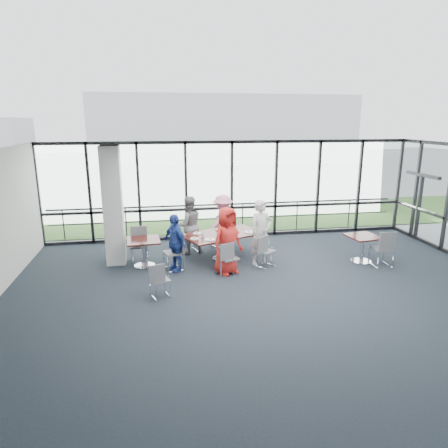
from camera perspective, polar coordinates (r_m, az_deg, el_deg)
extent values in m
cube|color=#202733|center=(8.99, 7.06, -10.79)|extent=(12.00, 10.00, 0.02)
cube|color=white|center=(8.15, 7.78, 10.05)|extent=(12.00, 10.00, 0.04)
cube|color=silver|center=(4.29, 28.14, -18.71)|extent=(12.00, 0.10, 3.20)
cube|color=white|center=(13.17, 1.11, 4.90)|extent=(12.00, 0.10, 3.20)
cube|color=black|center=(14.52, 26.08, 2.11)|extent=(0.12, 1.60, 2.10)
cube|color=white|center=(11.05, -15.57, 2.45)|extent=(0.50, 0.50, 3.20)
cube|color=gray|center=(18.33, -1.80, 2.53)|extent=(80.00, 70.00, 0.02)
cube|color=#2B501F|center=(16.39, -0.85, 1.18)|extent=(80.00, 5.00, 0.01)
cube|color=silver|center=(40.28, -0.42, 13.50)|extent=(24.00, 10.00, 6.00)
cylinder|color=#2D2D33|center=(13.98, 0.63, 0.87)|extent=(12.00, 0.06, 0.06)
cube|color=black|center=(11.19, -0.26, -1.45)|extent=(2.47, 1.97, 0.04)
cylinder|color=silver|center=(11.30, -0.25, -3.28)|extent=(0.12, 0.12, 0.71)
cylinder|color=silver|center=(11.41, -0.25, -4.90)|extent=(0.56, 0.56, 0.03)
cube|color=black|center=(10.83, -11.45, -2.30)|extent=(0.92, 0.92, 0.04)
cylinder|color=silver|center=(10.94, -11.36, -4.18)|extent=(0.12, 0.12, 0.71)
cube|color=black|center=(11.61, 19.27, -1.70)|extent=(0.91, 0.91, 0.04)
cylinder|color=silver|center=(11.71, 19.12, -3.46)|extent=(0.12, 0.12, 0.71)
imported|color=red|center=(10.10, 0.42, -2.40)|extent=(1.02, 0.92, 1.74)
imported|color=silver|center=(10.77, 5.32, -1.25)|extent=(0.77, 0.66, 1.79)
imported|color=slate|center=(11.67, -5.08, -0.17)|extent=(0.93, 0.69, 1.71)
imported|color=pink|center=(12.16, -0.17, 0.35)|extent=(1.19, 1.08, 1.66)
imported|color=#2A46A4|center=(10.39, -7.04, -2.66)|extent=(0.89, 1.01, 1.52)
cylinder|color=white|center=(10.59, -2.01, -2.24)|extent=(0.28, 0.28, 0.01)
cylinder|color=white|center=(11.30, 3.57, -1.17)|extent=(0.27, 0.27, 0.01)
cylinder|color=white|center=(11.19, -3.88, -1.33)|extent=(0.24, 0.24, 0.01)
cylinder|color=white|center=(11.69, 0.89, -0.59)|extent=(0.24, 0.24, 0.01)
cylinder|color=white|center=(10.70, -4.23, -2.09)|extent=(0.25, 0.25, 0.01)
cylinder|color=white|center=(10.80, -0.88, -1.56)|extent=(0.07, 0.07, 0.14)
cylinder|color=white|center=(11.21, 1.59, -0.92)|extent=(0.07, 0.07, 0.15)
cylinder|color=white|center=(11.48, -0.65, -0.59)|extent=(0.07, 0.07, 0.13)
cylinder|color=white|center=(10.72, -3.12, -1.70)|extent=(0.07, 0.07, 0.13)
cube|color=silver|center=(10.69, 0.08, -2.10)|extent=(0.38, 0.38, 0.00)
cube|color=silver|center=(11.38, 4.55, -1.10)|extent=(0.34, 0.29, 0.00)
cube|color=silver|center=(11.64, -0.59, -0.69)|extent=(0.38, 0.36, 0.00)
cube|color=black|center=(11.24, 0.03, -1.15)|extent=(0.10, 0.07, 0.04)
cylinder|color=#9E170E|center=(11.16, -0.19, -0.90)|extent=(0.06, 0.06, 0.18)
cylinder|color=#207D25|center=(11.22, -0.10, -0.77)|extent=(0.05, 0.05, 0.20)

